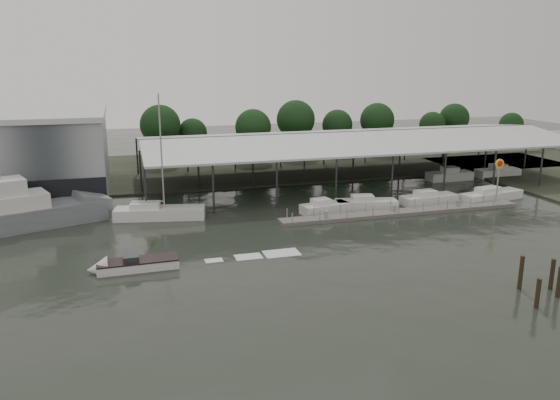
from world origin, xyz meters
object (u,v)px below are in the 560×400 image
object	(u,v)px
shell_fuel_sign	(499,173)
speedboat_underway	(130,265)
white_sailboat	(159,213)
grey_trawler	(17,214)

from	to	relation	value
shell_fuel_sign	speedboat_underway	world-z (taller)	shell_fuel_sign
white_sailboat	speedboat_underway	distance (m)	14.81
white_sailboat	grey_trawler	bearing A→B (deg)	-169.65
grey_trawler	white_sailboat	xyz separation A→B (m)	(13.71, -0.20, -0.93)
white_sailboat	speedboat_underway	size ratio (longest dim) A/B	0.74
shell_fuel_sign	speedboat_underway	bearing A→B (deg)	-168.14
shell_fuel_sign	grey_trawler	world-z (taller)	grey_trawler
shell_fuel_sign	white_sailboat	world-z (taller)	white_sailboat
grey_trawler	speedboat_underway	distance (m)	18.01
grey_trawler	white_sailboat	world-z (taller)	white_sailboat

